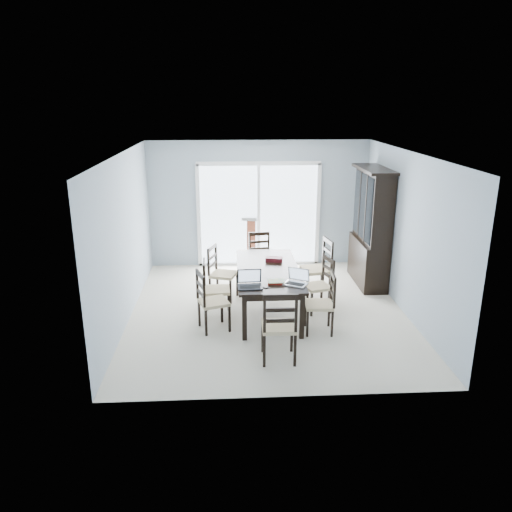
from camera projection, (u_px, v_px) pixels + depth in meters
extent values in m
plane|color=beige|center=(268.00, 311.00, 8.31)|extent=(5.00, 5.00, 0.00)
plane|color=white|center=(269.00, 153.00, 7.53)|extent=(5.00, 5.00, 0.00)
cube|color=#91A1AE|center=(259.00, 204.00, 10.30)|extent=(4.50, 0.02, 2.60)
cube|color=#91A1AE|center=(125.00, 238.00, 7.80)|extent=(0.02, 5.00, 2.60)
cube|color=#91A1AE|center=(407.00, 234.00, 8.04)|extent=(0.02, 5.00, 2.60)
cube|color=gray|center=(256.00, 252.00, 11.66)|extent=(4.50, 2.00, 0.10)
cube|color=#99999E|center=(254.00, 218.00, 12.43)|extent=(4.50, 0.06, 1.10)
cube|color=black|center=(268.00, 270.00, 8.09)|extent=(1.00, 2.20, 0.04)
cube|color=black|center=(268.00, 273.00, 8.11)|extent=(0.88, 2.08, 0.10)
cube|color=black|center=(244.00, 318.00, 7.24)|extent=(0.07, 0.07, 0.69)
cube|color=black|center=(302.00, 317.00, 7.28)|extent=(0.07, 0.07, 0.69)
cube|color=black|center=(241.00, 272.00, 9.14)|extent=(0.07, 0.07, 0.69)
cube|color=black|center=(286.00, 271.00, 9.18)|extent=(0.07, 0.07, 0.69)
cube|color=black|center=(368.00, 262.00, 9.48)|extent=(0.45, 1.30, 0.85)
cube|color=black|center=(373.00, 206.00, 9.16)|extent=(0.38, 1.30, 1.30)
cube|color=black|center=(374.00, 169.00, 8.95)|extent=(0.50, 1.38, 0.05)
cube|color=black|center=(369.00, 211.00, 8.75)|extent=(0.02, 0.36, 1.18)
cube|color=black|center=(363.00, 206.00, 9.15)|extent=(0.02, 0.36, 1.18)
cube|color=black|center=(357.00, 202.00, 9.55)|extent=(0.02, 0.36, 1.18)
cube|color=silver|center=(259.00, 216.00, 10.36)|extent=(2.40, 0.02, 2.10)
cube|color=white|center=(259.00, 163.00, 10.01)|extent=(2.52, 0.05, 0.08)
cube|color=white|center=(259.00, 216.00, 10.34)|extent=(0.06, 0.05, 2.10)
cube|color=white|center=(259.00, 263.00, 10.65)|extent=(2.52, 0.05, 0.05)
cube|color=black|center=(199.00, 313.00, 7.72)|extent=(0.04, 0.04, 0.42)
cube|color=black|center=(206.00, 323.00, 7.40)|extent=(0.04, 0.04, 0.42)
cube|color=black|center=(222.00, 310.00, 7.85)|extent=(0.04, 0.04, 0.42)
cube|color=black|center=(229.00, 319.00, 7.53)|extent=(0.04, 0.04, 0.42)
cube|color=beige|center=(214.00, 302.00, 7.55)|extent=(0.52, 0.52, 0.05)
cube|color=black|center=(206.00, 299.00, 8.27)|extent=(0.03, 0.03, 0.41)
cube|color=black|center=(206.00, 308.00, 7.92)|extent=(0.03, 0.03, 0.41)
cube|color=black|center=(228.00, 299.00, 8.30)|extent=(0.03, 0.03, 0.41)
cube|color=black|center=(229.00, 307.00, 7.95)|extent=(0.03, 0.03, 0.41)
cube|color=beige|center=(217.00, 290.00, 8.04)|extent=(0.42, 0.42, 0.05)
cube|color=black|center=(217.00, 283.00, 9.01)|extent=(0.04, 0.04, 0.42)
cube|color=black|center=(210.00, 290.00, 8.66)|extent=(0.04, 0.04, 0.42)
cube|color=black|center=(237.00, 285.00, 8.91)|extent=(0.04, 0.04, 0.42)
cube|color=black|center=(231.00, 292.00, 8.57)|extent=(0.04, 0.04, 0.42)
cube|color=beige|center=(224.00, 274.00, 8.71)|extent=(0.53, 0.53, 0.05)
cube|color=black|center=(332.00, 324.00, 7.37)|extent=(0.04, 0.04, 0.41)
cube|color=black|center=(329.00, 314.00, 7.71)|extent=(0.04, 0.04, 0.41)
cube|color=black|center=(307.00, 324.00, 7.37)|extent=(0.04, 0.04, 0.41)
cube|color=black|center=(305.00, 314.00, 7.72)|extent=(0.04, 0.04, 0.41)
cube|color=beige|center=(319.00, 305.00, 7.47)|extent=(0.43, 0.43, 0.05)
cube|color=black|center=(331.00, 302.00, 8.18)|extent=(0.04, 0.04, 0.40)
cube|color=black|center=(321.00, 294.00, 8.50)|extent=(0.04, 0.04, 0.40)
cube|color=black|center=(312.00, 305.00, 8.07)|extent=(0.04, 0.04, 0.40)
cube|color=black|center=(302.00, 297.00, 8.39)|extent=(0.04, 0.04, 0.40)
cube|color=beige|center=(317.00, 287.00, 8.22)|extent=(0.49, 0.49, 0.05)
cube|color=black|center=(330.00, 286.00, 8.77)|extent=(0.04, 0.04, 0.46)
cube|color=black|center=(322.00, 279.00, 9.15)|extent=(0.04, 0.04, 0.46)
cube|color=black|center=(308.00, 288.00, 8.69)|extent=(0.04, 0.04, 0.46)
cube|color=black|center=(300.00, 280.00, 9.07)|extent=(0.04, 0.04, 0.46)
cube|color=beige|center=(315.00, 270.00, 8.84)|extent=(0.52, 0.52, 0.05)
cube|color=black|center=(264.00, 351.00, 6.53)|extent=(0.04, 0.04, 0.46)
cube|color=black|center=(295.00, 351.00, 6.55)|extent=(0.04, 0.04, 0.46)
cube|color=black|center=(263.00, 337.00, 6.92)|extent=(0.04, 0.04, 0.46)
cube|color=black|center=(292.00, 336.00, 6.93)|extent=(0.04, 0.04, 0.46)
cube|color=beige|center=(279.00, 326.00, 6.65)|extent=(0.45, 0.45, 0.05)
cube|color=black|center=(268.00, 268.00, 9.80)|extent=(0.04, 0.04, 0.42)
cube|color=black|center=(250.00, 269.00, 9.73)|extent=(0.04, 0.04, 0.42)
cube|color=black|center=(272.00, 274.00, 9.45)|extent=(0.04, 0.04, 0.42)
cube|color=black|center=(253.00, 275.00, 9.39)|extent=(0.04, 0.04, 0.42)
cube|color=beige|center=(261.00, 260.00, 9.52)|extent=(0.45, 0.45, 0.05)
cube|color=black|center=(250.00, 287.00, 7.28)|extent=(0.37, 0.26, 0.02)
cube|color=silver|center=(250.00, 279.00, 7.24)|extent=(0.32, 0.05, 0.19)
cube|color=silver|center=(295.00, 284.00, 7.40)|extent=(0.40, 0.36, 0.02)
cube|color=silver|center=(295.00, 277.00, 7.36)|extent=(0.27, 0.18, 0.18)
cube|color=maroon|center=(276.00, 282.00, 7.45)|extent=(0.24, 0.19, 0.03)
cube|color=gold|center=(276.00, 281.00, 7.45)|extent=(0.25, 0.19, 0.01)
cube|color=black|center=(265.00, 287.00, 7.28)|extent=(0.11, 0.09, 0.01)
cube|color=#430D12|center=(274.00, 259.00, 8.45)|extent=(0.30, 0.19, 0.07)
cube|color=maroon|center=(221.00, 231.00, 11.45)|extent=(2.28, 2.12, 0.96)
cube|color=gray|center=(221.00, 209.00, 11.29)|extent=(2.34, 2.19, 0.06)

